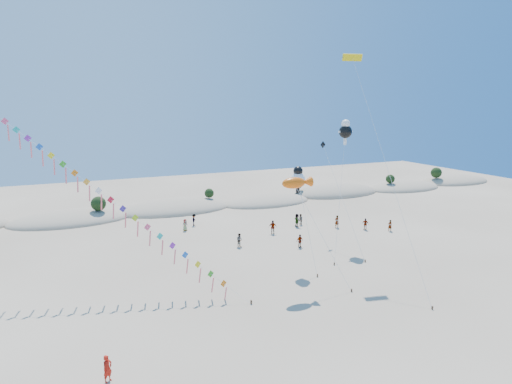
% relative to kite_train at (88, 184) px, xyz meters
% --- Properties ---
extents(ground, '(160.00, 160.00, 0.00)m').
position_rel_kite_train_xyz_m(ground, '(14.04, -17.89, -9.95)').
color(ground, gray).
rests_on(ground, ground).
extents(dune_ridge, '(145.30, 11.49, 5.57)m').
position_rel_kite_train_xyz_m(dune_ridge, '(15.10, 27.25, -9.84)').
color(dune_ridge, tan).
rests_on(dune_ridge, ground).
extents(kite_train, '(23.24, 18.00, 19.53)m').
position_rel_kite_train_xyz_m(kite_train, '(0.00, 0.00, 0.00)').
color(kite_train, '#3F2D1E').
rests_on(kite_train, ground).
extents(fish_kite, '(5.08, 5.11, 10.34)m').
position_rel_kite_train_xyz_m(fish_kite, '(18.19, -6.48, -0.17)').
color(fish_kite, '#3F2D1E').
rests_on(fish_kite, ground).
extents(cartoon_kite_low, '(1.49, 5.20, 10.70)m').
position_rel_kite_train_xyz_m(cartoon_kite_low, '(20.62, -2.29, -0.47)').
color(cartoon_kite_low, '#3F2D1E').
rests_on(cartoon_kite_low, ground).
extents(cartoon_kite_high, '(7.24, 8.54, 15.28)m').
position_rel_kite_train_xyz_m(cartoon_kite_high, '(30.18, 3.04, 3.99)').
color(cartoon_kite_high, '#3F2D1E').
rests_on(cartoon_kite_high, ground).
extents(parafoil_kite, '(3.12, 16.08, 22.49)m').
position_rel_kite_train_xyz_m(parafoil_kite, '(27.72, -1.43, 11.61)').
color(parafoil_kite, '#3F2D1E').
rests_on(parafoil_kite, ground).
extents(dark_kite, '(1.75, 11.46, 12.45)m').
position_rel_kite_train_xyz_m(dark_kite, '(28.50, 2.60, -1.59)').
color(dark_kite, '#3F2D1E').
rests_on(dark_kite, ground).
extents(flyer_foreground, '(0.77, 0.73, 1.78)m').
position_rel_kite_train_xyz_m(flyer_foreground, '(-0.20, -15.77, -9.06)').
color(flyer_foreground, red).
rests_on(flyer_foreground, ground).
extents(beachgoers, '(26.52, 15.53, 1.87)m').
position_rel_kite_train_xyz_m(beachgoers, '(24.03, 9.30, -9.09)').
color(beachgoers, slate).
rests_on(beachgoers, ground).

